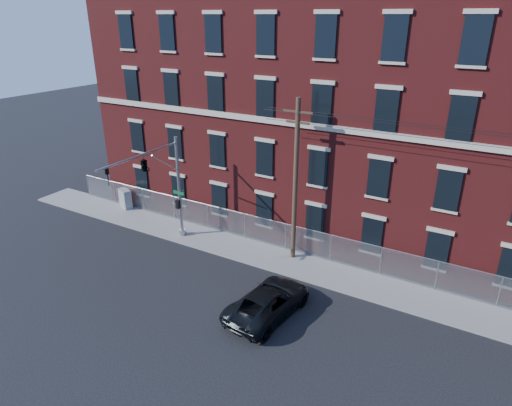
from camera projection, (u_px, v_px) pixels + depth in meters
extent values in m
plane|color=black|center=(216.00, 293.00, 24.62)|extent=(140.00, 140.00, 0.00)
cube|color=gray|center=(461.00, 311.00, 23.03)|extent=(65.00, 3.00, 0.12)
cube|color=maroon|center=(504.00, 126.00, 27.08)|extent=(55.00, 14.00, 16.00)
cube|color=#B5AB97|center=(497.00, 149.00, 21.33)|extent=(55.00, 0.18, 0.35)
cube|color=black|center=(142.00, 182.00, 34.74)|extent=(1.20, 0.10, 2.20)
cube|color=black|center=(137.00, 137.00, 33.33)|extent=(1.20, 0.10, 2.20)
cube|color=black|center=(132.00, 85.00, 31.84)|extent=(1.20, 0.10, 2.20)
cube|color=black|center=(126.00, 32.00, 30.43)|extent=(1.20, 0.10, 2.20)
cube|color=black|center=(179.00, 190.00, 33.05)|extent=(1.20, 0.10, 2.20)
cube|color=black|center=(175.00, 143.00, 31.64)|extent=(1.20, 0.10, 2.20)
cube|color=black|center=(171.00, 89.00, 30.15)|extent=(1.20, 0.10, 2.20)
cube|color=black|center=(167.00, 33.00, 28.73)|extent=(1.20, 0.10, 2.20)
cube|color=black|center=(219.00, 200.00, 31.36)|extent=(1.20, 0.10, 2.20)
cube|color=black|center=(217.00, 151.00, 29.94)|extent=(1.20, 0.10, 2.20)
cube|color=black|center=(215.00, 94.00, 28.45)|extent=(1.20, 0.10, 2.20)
cube|color=black|center=(213.00, 34.00, 27.04)|extent=(1.20, 0.10, 2.20)
cube|color=black|center=(264.00, 210.00, 29.66)|extent=(1.20, 0.10, 2.20)
cube|color=black|center=(265.00, 159.00, 28.25)|extent=(1.20, 0.10, 2.20)
cube|color=black|center=(265.00, 99.00, 26.76)|extent=(1.20, 0.10, 2.20)
cube|color=black|center=(266.00, 35.00, 25.35)|extent=(1.20, 0.10, 2.20)
cube|color=black|center=(315.00, 222.00, 27.97)|extent=(1.20, 0.10, 2.20)
cube|color=black|center=(318.00, 168.00, 26.56)|extent=(1.20, 0.10, 2.20)
cube|color=black|center=(322.00, 104.00, 25.07)|extent=(1.20, 0.10, 2.20)
cube|color=black|center=(326.00, 36.00, 23.65)|extent=(1.20, 0.10, 2.20)
cube|color=black|center=(372.00, 235.00, 26.28)|extent=(1.20, 0.10, 2.20)
cube|color=black|center=(379.00, 178.00, 24.87)|extent=(1.20, 0.10, 2.20)
cube|color=black|center=(386.00, 111.00, 23.37)|extent=(1.20, 0.10, 2.20)
cube|color=black|center=(395.00, 38.00, 21.96)|extent=(1.20, 0.10, 2.20)
cube|color=black|center=(437.00, 251.00, 24.58)|extent=(1.20, 0.10, 2.20)
cube|color=black|center=(448.00, 190.00, 23.17)|extent=(1.20, 0.10, 2.20)
cube|color=black|center=(461.00, 118.00, 21.68)|extent=(1.20, 0.10, 2.20)
cube|color=black|center=(475.00, 40.00, 20.27)|extent=(1.20, 0.10, 2.20)
cube|color=black|center=(511.00, 268.00, 22.89)|extent=(1.20, 0.10, 2.20)
cube|color=#A5A8AD|center=(467.00, 283.00, 23.69)|extent=(59.00, 0.02, 1.80)
cylinder|color=#9EA0A5|center=(470.00, 269.00, 23.34)|extent=(59.00, 0.04, 0.04)
cylinder|color=#9EA0A5|center=(88.00, 185.00, 37.31)|extent=(0.06, 0.06, 1.85)
cylinder|color=#9EA0A5|center=(114.00, 192.00, 35.88)|extent=(0.06, 0.06, 1.85)
cylinder|color=#9EA0A5|center=(143.00, 199.00, 34.44)|extent=(0.06, 0.06, 1.85)
cylinder|color=#9EA0A5|center=(174.00, 207.00, 33.01)|extent=(0.06, 0.06, 1.85)
cylinder|color=#9EA0A5|center=(208.00, 216.00, 31.58)|extent=(0.06, 0.06, 1.85)
cylinder|color=#9EA0A5|center=(245.00, 226.00, 30.14)|extent=(0.06, 0.06, 1.85)
cylinder|color=#9EA0A5|center=(286.00, 236.00, 28.71)|extent=(0.06, 0.06, 1.85)
cylinder|color=#9EA0A5|center=(331.00, 248.00, 27.28)|extent=(0.06, 0.06, 1.85)
cylinder|color=#9EA0A5|center=(381.00, 261.00, 25.84)|extent=(0.06, 0.06, 1.85)
cylinder|color=#9EA0A5|center=(437.00, 275.00, 24.41)|extent=(0.06, 0.06, 1.85)
cylinder|color=#9EA0A5|center=(500.00, 292.00, 22.98)|extent=(0.06, 0.06, 1.85)
cylinder|color=#9EA0A5|center=(179.00, 188.00, 29.55)|extent=(0.22, 0.22, 7.00)
cylinder|color=#9EA0A5|center=(182.00, 232.00, 30.84)|extent=(0.50, 0.50, 0.40)
cylinder|color=#9EA0A5|center=(140.00, 156.00, 25.75)|extent=(0.14, 6.50, 0.14)
cylinder|color=#9EA0A5|center=(165.00, 163.00, 27.77)|extent=(0.08, 2.18, 1.56)
cube|color=#0C592D|center=(179.00, 193.00, 29.52)|extent=(0.90, 0.03, 0.22)
cube|color=black|center=(178.00, 204.00, 29.78)|extent=(0.25, 0.25, 0.60)
imported|color=black|center=(107.00, 177.00, 23.93)|extent=(0.16, 0.20, 1.00)
imported|color=black|center=(144.00, 163.00, 26.16)|extent=(0.53, 2.48, 1.00)
cylinder|color=#4A3425|center=(295.00, 183.00, 26.14)|extent=(0.28, 0.28, 10.00)
cube|color=#4A3425|center=(298.00, 112.00, 24.50)|extent=(1.80, 0.12, 0.12)
cube|color=#4A3425|center=(298.00, 123.00, 24.73)|extent=(1.40, 0.12, 0.12)
imported|color=black|center=(268.00, 301.00, 22.66)|extent=(3.08, 5.59, 1.48)
cube|color=gray|center=(125.00, 199.00, 35.00)|extent=(1.34, 1.01, 1.51)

